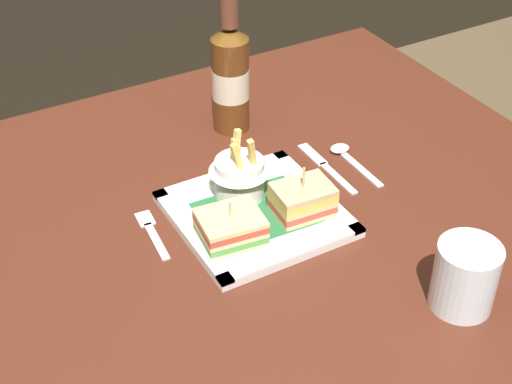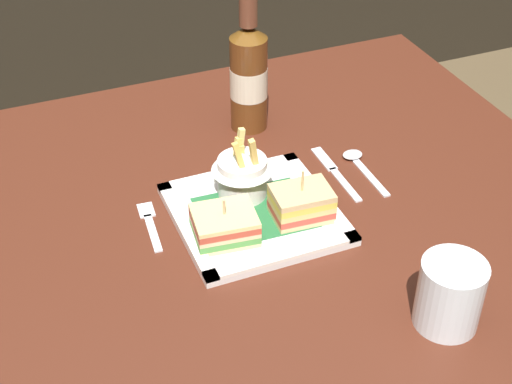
# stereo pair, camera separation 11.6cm
# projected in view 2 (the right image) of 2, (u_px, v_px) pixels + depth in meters

# --- Properties ---
(dining_table) EXTENTS (1.07, 0.92, 0.73)m
(dining_table) POSITION_uv_depth(u_px,v_px,m) (257.00, 276.00, 1.28)
(dining_table) COLOR #4B2114
(dining_table) RESTS_ON ground_plane
(square_plate) EXTENTS (0.24, 0.24, 0.02)m
(square_plate) POSITION_uv_depth(u_px,v_px,m) (255.00, 214.00, 1.17)
(square_plate) COLOR white
(square_plate) RESTS_ON dining_table
(sandwich_half_left) EXTENTS (0.10, 0.09, 0.07)m
(sandwich_half_left) POSITION_uv_depth(u_px,v_px,m) (225.00, 225.00, 1.11)
(sandwich_half_left) COLOR #E5C284
(sandwich_half_left) RESTS_ON square_plate
(sandwich_half_right) EXTENTS (0.09, 0.07, 0.08)m
(sandwich_half_right) POSITION_uv_depth(u_px,v_px,m) (301.00, 203.00, 1.14)
(sandwich_half_right) COLOR tan
(sandwich_half_right) RESTS_ON square_plate
(fries_cup) EXTENTS (0.10, 0.10, 0.11)m
(fries_cup) POSITION_uv_depth(u_px,v_px,m) (242.00, 170.00, 1.17)
(fries_cup) COLOR silver
(fries_cup) RESTS_ON square_plate
(beer_bottle) EXTENTS (0.07, 0.07, 0.28)m
(beer_bottle) POSITION_uv_depth(u_px,v_px,m) (249.00, 74.00, 1.32)
(beer_bottle) COLOR #5C2F13
(beer_bottle) RESTS_ON dining_table
(water_glass) EXTENTS (0.09, 0.09, 0.10)m
(water_glass) POSITION_uv_depth(u_px,v_px,m) (449.00, 298.00, 0.97)
(water_glass) COLOR silver
(water_glass) RESTS_ON dining_table
(fork) EXTENTS (0.03, 0.13, 0.00)m
(fork) POSITION_uv_depth(u_px,v_px,m) (150.00, 224.00, 1.16)
(fork) COLOR silver
(fork) RESTS_ON dining_table
(knife) EXTENTS (0.02, 0.17, 0.00)m
(knife) POSITION_uv_depth(u_px,v_px,m) (335.00, 172.00, 1.27)
(knife) COLOR silver
(knife) RESTS_ON dining_table
(spoon) EXTENTS (0.04, 0.14, 0.01)m
(spoon) POSITION_uv_depth(u_px,v_px,m) (358.00, 161.00, 1.28)
(spoon) COLOR silver
(spoon) RESTS_ON dining_table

